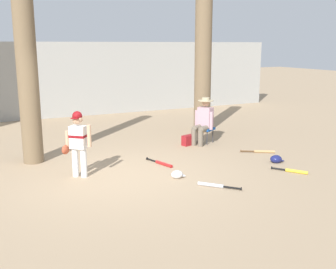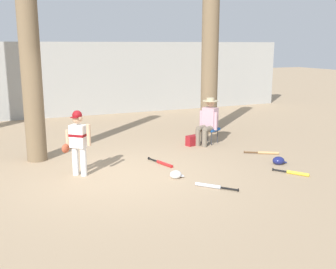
{
  "view_description": "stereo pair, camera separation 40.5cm",
  "coord_description": "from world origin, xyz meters",
  "px_view_note": "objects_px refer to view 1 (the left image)",
  "views": [
    {
      "loc": [
        -2.49,
        -7.27,
        2.54
      ],
      "look_at": [
        1.01,
        -0.03,
        0.75
      ],
      "focal_mm": 43.32,
      "sensor_mm": 36.0,
      "label": 1
    },
    {
      "loc": [
        -2.12,
        -7.44,
        2.54
      ],
      "look_at": [
        1.01,
        -0.03,
        0.75
      ],
      "focal_mm": 43.32,
      "sensor_mm": 36.0,
      "label": 2
    }
  ],
  "objects_px": {
    "handbag_beside_stool": "(188,140)",
    "batting_helmet_white": "(177,174)",
    "tree_behind_spectator": "(203,73)",
    "bat_wood_tan": "(262,151)",
    "bat_yellow_trainer": "(294,171)",
    "tree_near_player": "(26,59)",
    "folding_stool": "(205,129)",
    "bat_aluminum_silver": "(214,185)",
    "bat_red_barrel": "(162,163)",
    "young_ballplayer": "(78,140)",
    "seated_spectator": "(203,120)",
    "batting_helmet_navy": "(276,159)"
  },
  "relations": [
    {
      "from": "folding_stool",
      "to": "bat_yellow_trainer",
      "type": "height_order",
      "value": "folding_stool"
    },
    {
      "from": "bat_red_barrel",
      "to": "batting_helmet_white",
      "type": "xyz_separation_m",
      "value": [
        -0.1,
        -0.92,
        0.03
      ]
    },
    {
      "from": "tree_behind_spectator",
      "to": "bat_wood_tan",
      "type": "xyz_separation_m",
      "value": [
        0.06,
        -2.74,
        -1.7
      ]
    },
    {
      "from": "seated_spectator",
      "to": "bat_aluminum_silver",
      "type": "bearing_deg",
      "value": -117.12
    },
    {
      "from": "bat_aluminum_silver",
      "to": "batting_helmet_navy",
      "type": "bearing_deg",
      "value": 19.77
    },
    {
      "from": "tree_behind_spectator",
      "to": "bat_yellow_trainer",
      "type": "height_order",
      "value": "tree_behind_spectator"
    },
    {
      "from": "young_ballplayer",
      "to": "bat_wood_tan",
      "type": "xyz_separation_m",
      "value": [
        4.38,
        -0.12,
        -0.71
      ]
    },
    {
      "from": "folding_stool",
      "to": "handbag_beside_stool",
      "type": "relative_size",
      "value": 1.6
    },
    {
      "from": "folding_stool",
      "to": "batting_helmet_white",
      "type": "height_order",
      "value": "folding_stool"
    },
    {
      "from": "bat_wood_tan",
      "to": "bat_red_barrel",
      "type": "distance_m",
      "value": 2.58
    },
    {
      "from": "tree_near_player",
      "to": "bat_yellow_trainer",
      "type": "distance_m",
      "value": 6.0
    },
    {
      "from": "young_ballplayer",
      "to": "folding_stool",
      "type": "relative_size",
      "value": 2.4
    },
    {
      "from": "tree_behind_spectator",
      "to": "bat_red_barrel",
      "type": "distance_m",
      "value": 4.0
    },
    {
      "from": "bat_yellow_trainer",
      "to": "folding_stool",
      "type": "bearing_deg",
      "value": 96.0
    },
    {
      "from": "young_ballplayer",
      "to": "bat_yellow_trainer",
      "type": "relative_size",
      "value": 2.04
    },
    {
      "from": "batting_helmet_navy",
      "to": "bat_wood_tan",
      "type": "bearing_deg",
      "value": 73.08
    },
    {
      "from": "young_ballplayer",
      "to": "folding_stool",
      "type": "distance_m",
      "value": 3.93
    },
    {
      "from": "handbag_beside_stool",
      "to": "batting_helmet_white",
      "type": "xyz_separation_m",
      "value": [
        -1.46,
        -2.22,
        -0.06
      ]
    },
    {
      "from": "tree_near_player",
      "to": "bat_red_barrel",
      "type": "xyz_separation_m",
      "value": [
        2.46,
        -1.44,
        -2.21
      ]
    },
    {
      "from": "young_ballplayer",
      "to": "handbag_beside_stool",
      "type": "xyz_separation_m",
      "value": [
        3.16,
        1.32,
        -0.61
      ]
    },
    {
      "from": "young_ballplayer",
      "to": "bat_aluminum_silver",
      "type": "xyz_separation_m",
      "value": [
        2.07,
        -1.66,
        -0.71
      ]
    },
    {
      "from": "handbag_beside_stool",
      "to": "bat_yellow_trainer",
      "type": "distance_m",
      "value": 3.07
    },
    {
      "from": "bat_aluminum_silver",
      "to": "bat_yellow_trainer",
      "type": "height_order",
      "value": "same"
    },
    {
      "from": "bat_wood_tan",
      "to": "batting_helmet_navy",
      "type": "distance_m",
      "value": 0.83
    },
    {
      "from": "tree_behind_spectator",
      "to": "bat_wood_tan",
      "type": "distance_m",
      "value": 3.23
    },
    {
      "from": "handbag_beside_stool",
      "to": "tree_near_player",
      "type": "bearing_deg",
      "value": 177.86
    },
    {
      "from": "folding_stool",
      "to": "bat_yellow_trainer",
      "type": "distance_m",
      "value": 3.01
    },
    {
      "from": "bat_yellow_trainer",
      "to": "bat_red_barrel",
      "type": "xyz_separation_m",
      "value": [
        -2.18,
        1.66,
        0.0
      ]
    },
    {
      "from": "folding_stool",
      "to": "bat_red_barrel",
      "type": "distance_m",
      "value": 2.31
    },
    {
      "from": "tree_behind_spectator",
      "to": "folding_stool",
      "type": "bearing_deg",
      "value": -117.08
    },
    {
      "from": "handbag_beside_stool",
      "to": "young_ballplayer",
      "type": "bearing_deg",
      "value": -157.34
    },
    {
      "from": "batting_helmet_navy",
      "to": "batting_helmet_white",
      "type": "height_order",
      "value": "batting_helmet_navy"
    },
    {
      "from": "bat_wood_tan",
      "to": "batting_helmet_white",
      "type": "bearing_deg",
      "value": -163.78
    },
    {
      "from": "folding_stool",
      "to": "bat_aluminum_silver",
      "type": "relative_size",
      "value": 0.85
    },
    {
      "from": "bat_wood_tan",
      "to": "batting_helmet_navy",
      "type": "bearing_deg",
      "value": -106.92
    },
    {
      "from": "young_ballplayer",
      "to": "folding_stool",
      "type": "height_order",
      "value": "young_ballplayer"
    },
    {
      "from": "young_ballplayer",
      "to": "bat_wood_tan",
      "type": "distance_m",
      "value": 4.44
    },
    {
      "from": "tree_behind_spectator",
      "to": "bat_aluminum_silver",
      "type": "xyz_separation_m",
      "value": [
        -2.25,
        -4.28,
        -1.7
      ]
    },
    {
      "from": "bat_yellow_trainer",
      "to": "batting_helmet_white",
      "type": "height_order",
      "value": "batting_helmet_white"
    },
    {
      "from": "young_ballplayer",
      "to": "batting_helmet_white",
      "type": "distance_m",
      "value": 2.04
    },
    {
      "from": "seated_spectator",
      "to": "bat_aluminum_silver",
      "type": "distance_m",
      "value": 3.37
    },
    {
      "from": "young_ballplayer",
      "to": "tree_behind_spectator",
      "type": "bearing_deg",
      "value": 31.25
    },
    {
      "from": "seated_spectator",
      "to": "handbag_beside_stool",
      "type": "xyz_separation_m",
      "value": [
        -0.43,
        0.02,
        -0.51
      ]
    },
    {
      "from": "tree_near_player",
      "to": "tree_behind_spectator",
      "type": "height_order",
      "value": "tree_near_player"
    },
    {
      "from": "batting_helmet_white",
      "to": "handbag_beside_stool",
      "type": "bearing_deg",
      "value": 56.68
    },
    {
      "from": "handbag_beside_stool",
      "to": "bat_red_barrel",
      "type": "distance_m",
      "value": 1.88
    },
    {
      "from": "bat_yellow_trainer",
      "to": "batting_helmet_white",
      "type": "distance_m",
      "value": 2.4
    },
    {
      "from": "bat_wood_tan",
      "to": "bat_red_barrel",
      "type": "bearing_deg",
      "value": 176.87
    },
    {
      "from": "seated_spectator",
      "to": "bat_red_barrel",
      "type": "xyz_separation_m",
      "value": [
        -1.78,
        -1.28,
        -0.61
      ]
    },
    {
      "from": "folding_stool",
      "to": "seated_spectator",
      "type": "height_order",
      "value": "seated_spectator"
    }
  ]
}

